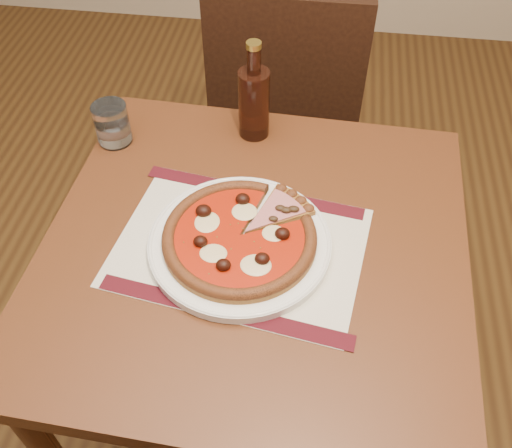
{
  "coord_description": "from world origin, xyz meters",
  "views": [
    {
      "loc": [
        0.7,
        0.15,
        1.58
      ],
      "look_at": [
        0.6,
        0.86,
        0.78
      ],
      "focal_mm": 40.0,
      "sensor_mm": 36.0,
      "label": 1
    }
  ],
  "objects_px": {
    "chair_far": "(286,103)",
    "plate": "(240,243)",
    "water_glass": "(112,124)",
    "table": "(255,274)",
    "bottle": "(254,100)",
    "pizza": "(239,237)"
  },
  "relations": [
    {
      "from": "plate",
      "to": "bottle",
      "type": "distance_m",
      "value": 0.35
    },
    {
      "from": "table",
      "to": "water_glass",
      "type": "xyz_separation_m",
      "value": [
        -0.35,
        0.25,
        0.15
      ]
    },
    {
      "from": "table",
      "to": "water_glass",
      "type": "relative_size",
      "value": 8.94
    },
    {
      "from": "plate",
      "to": "bottle",
      "type": "relative_size",
      "value": 1.5
    },
    {
      "from": "plate",
      "to": "pizza",
      "type": "bearing_deg",
      "value": -125.26
    },
    {
      "from": "chair_far",
      "to": "pizza",
      "type": "distance_m",
      "value": 0.81
    },
    {
      "from": "water_glass",
      "to": "chair_far",
      "type": "bearing_deg",
      "value": 55.55
    },
    {
      "from": "chair_far",
      "to": "water_glass",
      "type": "height_order",
      "value": "chair_far"
    },
    {
      "from": "table",
      "to": "chair_far",
      "type": "distance_m",
      "value": 0.76
    },
    {
      "from": "table",
      "to": "pizza",
      "type": "xyz_separation_m",
      "value": [
        -0.03,
        -0.02,
        0.13
      ]
    },
    {
      "from": "plate",
      "to": "pizza",
      "type": "relative_size",
      "value": 1.19
    },
    {
      "from": "plate",
      "to": "water_glass",
      "type": "xyz_separation_m",
      "value": [
        -0.33,
        0.27,
        0.04
      ]
    },
    {
      "from": "pizza",
      "to": "water_glass",
      "type": "bearing_deg",
      "value": 140.37
    },
    {
      "from": "chair_far",
      "to": "water_glass",
      "type": "xyz_separation_m",
      "value": [
        -0.34,
        -0.5,
        0.27
      ]
    },
    {
      "from": "chair_far",
      "to": "plate",
      "type": "height_order",
      "value": "chair_far"
    },
    {
      "from": "table",
      "to": "plate",
      "type": "relative_size",
      "value": 2.42
    },
    {
      "from": "plate",
      "to": "bottle",
      "type": "bearing_deg",
      "value": 93.54
    },
    {
      "from": "table",
      "to": "pizza",
      "type": "relative_size",
      "value": 2.88
    },
    {
      "from": "plate",
      "to": "chair_far",
      "type": "bearing_deg",
      "value": 88.72
    },
    {
      "from": "chair_far",
      "to": "bottle",
      "type": "relative_size",
      "value": 4.03
    },
    {
      "from": "chair_far",
      "to": "plate",
      "type": "distance_m",
      "value": 0.8
    },
    {
      "from": "table",
      "to": "bottle",
      "type": "distance_m",
      "value": 0.38
    }
  ]
}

